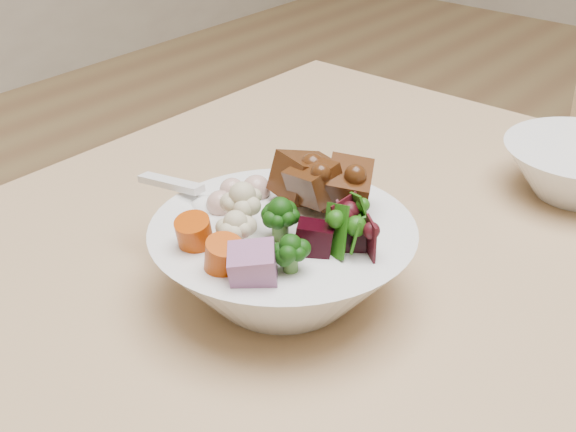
{
  "coord_description": "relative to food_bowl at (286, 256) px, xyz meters",
  "views": [
    {
      "loc": [
        0.08,
        -0.67,
        1.05
      ],
      "look_at": [
        -0.28,
        -0.23,
        0.73
      ],
      "focal_mm": 50.0,
      "sensor_mm": 36.0,
      "label": 1
    }
  ],
  "objects": [
    {
      "name": "food_bowl",
      "position": [
        0.0,
        0.0,
        0.0
      ],
      "size": [
        0.22,
        0.22,
        0.12
      ],
      "color": "white",
      "rests_on": "dining_table"
    },
    {
      "name": "soup_spoon",
      "position": [
        -0.09,
        -0.01,
        0.03
      ],
      "size": [
        0.11,
        0.03,
        0.02
      ],
      "rotation": [
        0.0,
        0.0,
        -0.02
      ],
      "color": "white",
      "rests_on": "food_bowl"
    }
  ]
}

